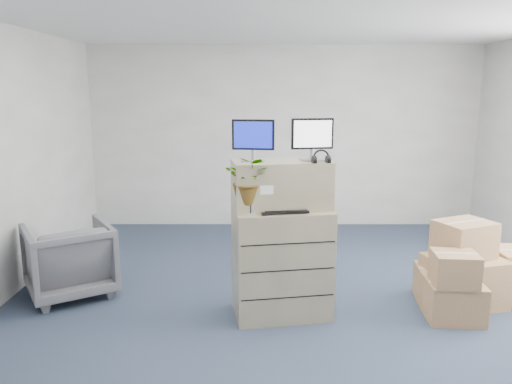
# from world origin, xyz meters

# --- Properties ---
(ground) EXTENTS (7.00, 7.00, 0.00)m
(ground) POSITION_xyz_m (0.00, 0.00, 0.00)
(ground) COLOR #283148
(ground) RESTS_ON ground
(wall_back) EXTENTS (6.00, 0.02, 2.80)m
(wall_back) POSITION_xyz_m (0.00, 3.51, 1.40)
(wall_back) COLOR #B9B6B0
(wall_back) RESTS_ON ground
(filing_cabinet_lower) EXTENTS (0.97, 0.69, 1.04)m
(filing_cabinet_lower) POSITION_xyz_m (-0.19, 0.23, 0.52)
(filing_cabinet_lower) COLOR gray
(filing_cabinet_lower) RESTS_ON ground
(filing_cabinet_upper) EXTENTS (0.96, 0.59, 0.45)m
(filing_cabinet_upper) POSITION_xyz_m (-0.20, 0.28, 1.27)
(filing_cabinet_upper) COLOR gray
(filing_cabinet_upper) RESTS_ON filing_cabinet_lower
(monitor_left) EXTENTS (0.39, 0.17, 0.38)m
(monitor_left) POSITION_xyz_m (-0.46, 0.24, 1.71)
(monitor_left) COLOR #99999E
(monitor_left) RESTS_ON filing_cabinet_upper
(monitor_right) EXTENTS (0.39, 0.18, 0.39)m
(monitor_right) POSITION_xyz_m (0.08, 0.29, 1.71)
(monitor_right) COLOR #99999E
(monitor_right) RESTS_ON filing_cabinet_upper
(headphones) EXTENTS (0.16, 0.04, 0.16)m
(headphones) POSITION_xyz_m (0.15, 0.15, 1.53)
(headphones) COLOR black
(headphones) RESTS_ON filing_cabinet_upper
(keyboard) EXTENTS (0.46, 0.27, 0.02)m
(keyboard) POSITION_xyz_m (-0.19, 0.11, 1.06)
(keyboard) COLOR black
(keyboard) RESTS_ON filing_cabinet_lower
(mouse) EXTENTS (0.11, 0.09, 0.03)m
(mouse) POSITION_xyz_m (0.14, 0.16, 1.06)
(mouse) COLOR silver
(mouse) RESTS_ON filing_cabinet_lower
(water_bottle) EXTENTS (0.07, 0.07, 0.23)m
(water_bottle) POSITION_xyz_m (-0.10, 0.27, 1.16)
(water_bottle) COLOR #96999E
(water_bottle) RESTS_ON filing_cabinet_lower
(phone_dock) EXTENTS (0.07, 0.06, 0.14)m
(phone_dock) POSITION_xyz_m (-0.22, 0.29, 1.09)
(phone_dock) COLOR silver
(phone_dock) RESTS_ON filing_cabinet_lower
(external_drive) EXTENTS (0.19, 0.14, 0.06)m
(external_drive) POSITION_xyz_m (0.08, 0.41, 1.07)
(external_drive) COLOR black
(external_drive) RESTS_ON filing_cabinet_lower
(tissue_box) EXTENTS (0.26, 0.21, 0.09)m
(tissue_box) POSITION_xyz_m (0.14, 0.40, 1.15)
(tissue_box) COLOR #3880C0
(tissue_box) RESTS_ON external_drive
(potted_plant) EXTENTS (0.50, 0.53, 0.42)m
(potted_plant) POSITION_xyz_m (-0.50, 0.09, 1.29)
(potted_plant) COLOR #AAC09A
(potted_plant) RESTS_ON filing_cabinet_lower
(office_chair) EXTENTS (1.11, 1.09, 0.85)m
(office_chair) POSITION_xyz_m (-2.40, 0.70, 0.42)
(office_chair) COLOR slate
(office_chair) RESTS_ON ground
(cardboard_boxes) EXTENTS (1.60, 0.98, 0.86)m
(cardboard_boxes) POSITION_xyz_m (1.78, 0.45, 0.30)
(cardboard_boxes) COLOR #8F6345
(cardboard_boxes) RESTS_ON ground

